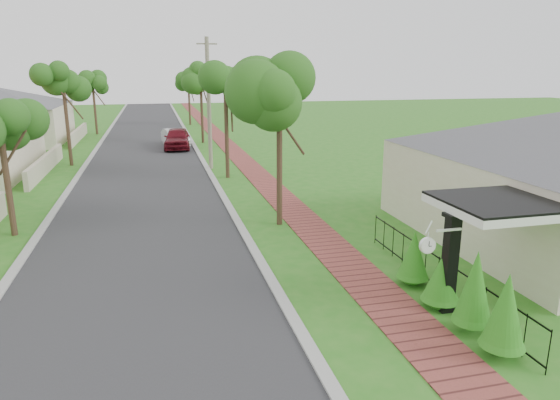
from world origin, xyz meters
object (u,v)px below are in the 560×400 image
object	(u,v)px
utility_pole	(209,104)
station_clock	(429,244)
parked_car_red	(177,138)
parked_car_white	(175,138)
porch_post	(449,267)
near_tree	(279,100)

from	to	relation	value
utility_pole	station_clock	bearing A→B (deg)	-82.16
station_clock	parked_car_red	bearing A→B (deg)	98.65
parked_car_white	porch_post	bearing A→B (deg)	-91.30
near_tree	utility_pole	size ratio (longest dim) A/B	0.78
utility_pole	station_clock	size ratio (longest dim) A/B	7.31
porch_post	near_tree	xyz separation A→B (m)	(-2.35, 7.92, 3.65)
station_clock	near_tree	bearing A→B (deg)	100.19
porch_post	parked_car_red	world-z (taller)	porch_post
parked_car_white	near_tree	bearing A→B (deg)	-93.68
porch_post	near_tree	size ratio (longest dim) A/B	0.42
parked_car_white	station_clock	bearing A→B (deg)	-93.02
porch_post	near_tree	bearing A→B (deg)	106.53
parked_car_red	station_clock	bearing A→B (deg)	-75.88
parked_car_red	parked_car_white	bearing A→B (deg)	100.02
porch_post	parked_car_red	xyz separation A→B (m)	(-5.22, 28.26, -0.33)
near_tree	porch_post	bearing A→B (deg)	-73.47
near_tree	station_clock	xyz separation A→B (m)	(1.49, -8.32, -2.82)
parked_car_red	near_tree	world-z (taller)	near_tree
parked_car_red	parked_car_white	xyz separation A→B (m)	(-0.11, 1.37, -0.12)
porch_post	parked_car_white	world-z (taller)	porch_post
porch_post	parked_car_white	distance (m)	30.11
utility_pole	porch_post	bearing A→B (deg)	-79.61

